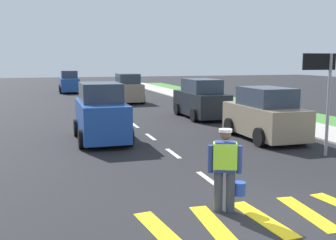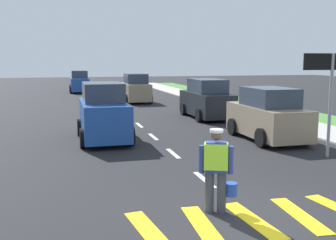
# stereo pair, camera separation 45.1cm
# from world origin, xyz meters

# --- Properties ---
(ground_plane) EXTENTS (96.00, 96.00, 0.00)m
(ground_plane) POSITION_xyz_m (0.00, 21.00, 0.00)
(ground_plane) COLOR black
(sidewalk_right) EXTENTS (2.40, 72.00, 0.14)m
(sidewalk_right) POSITION_xyz_m (7.20, 10.00, 0.00)
(sidewalk_right) COLOR #B2ADA3
(sidewalk_right) RESTS_ON ground
(crosswalk_stripes) EXTENTS (4.59, 1.93, 0.01)m
(crosswalk_stripes) POSITION_xyz_m (0.00, -0.01, 0.01)
(crosswalk_stripes) COLOR yellow
(crosswalk_stripes) RESTS_ON ground
(lane_center_line) EXTENTS (0.14, 46.40, 0.01)m
(lane_center_line) POSITION_xyz_m (0.00, 25.20, 0.00)
(lane_center_line) COLOR silver
(lane_center_line) RESTS_ON ground
(road_worker) EXTENTS (0.76, 0.43, 1.67)m
(road_worker) POSITION_xyz_m (-0.51, 0.56, 0.93)
(road_worker) COLOR #383D4C
(road_worker) RESTS_ON ground
(lane_direction_sign) EXTENTS (1.16, 0.11, 3.20)m
(lane_direction_sign) POSITION_xyz_m (4.31, 4.08, 2.41)
(lane_direction_sign) COLOR gray
(lane_direction_sign) RESTS_ON ground
(car_parked_curbside) EXTENTS (1.93, 3.96, 1.99)m
(car_parked_curbside) POSITION_xyz_m (4.06, 7.05, 0.92)
(car_parked_curbside) COLOR gray
(car_parked_curbside) RESTS_ON ground
(car_parked_far) EXTENTS (1.92, 4.34, 2.03)m
(car_parked_far) POSITION_xyz_m (3.85, 13.24, 0.94)
(car_parked_far) COLOR black
(car_parked_far) RESTS_ON ground
(car_oncoming_third) EXTENTS (1.89, 4.14, 2.05)m
(car_oncoming_third) POSITION_xyz_m (-1.85, 32.65, 0.95)
(car_oncoming_third) COLOR #1E4799
(car_oncoming_third) RESTS_ON ground
(car_oncoming_lead) EXTENTS (1.88, 3.91, 2.17)m
(car_oncoming_lead) POSITION_xyz_m (-1.94, 8.54, 1.00)
(car_oncoming_lead) COLOR #1E4799
(car_oncoming_lead) RESTS_ON ground
(car_outgoing_far) EXTENTS (1.89, 3.96, 2.06)m
(car_outgoing_far) POSITION_xyz_m (1.67, 22.15, 0.95)
(car_outgoing_far) COLOR gray
(car_outgoing_far) RESTS_ON ground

